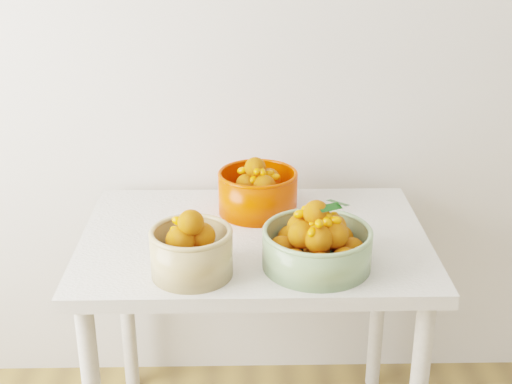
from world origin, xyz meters
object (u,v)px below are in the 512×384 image
at_px(bowl_green, 317,244).
at_px(bowl_cream, 191,250).
at_px(table, 254,265).
at_px(bowl_orange, 258,191).

bearing_deg(bowl_green, bowl_cream, -173.08).
xyz_separation_m(table, bowl_orange, (0.01, 0.17, 0.17)).
xyz_separation_m(bowl_green, bowl_orange, (-0.15, 0.35, 0.01)).
bearing_deg(bowl_cream, bowl_orange, 65.44).
distance_m(bowl_cream, bowl_orange, 0.43).
distance_m(table, bowl_green, 0.29).
bearing_deg(bowl_cream, bowl_green, 6.92).
relative_size(bowl_cream, bowl_orange, 1.08).
height_order(bowl_green, bowl_orange, bowl_green).
distance_m(table, bowl_cream, 0.32).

